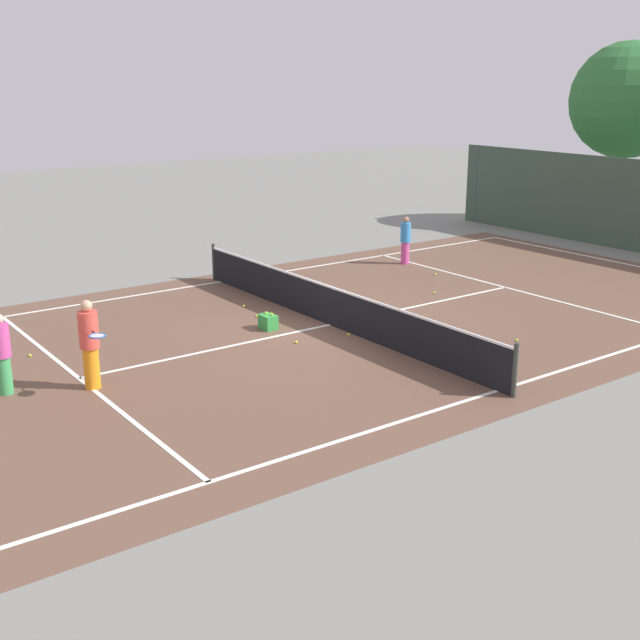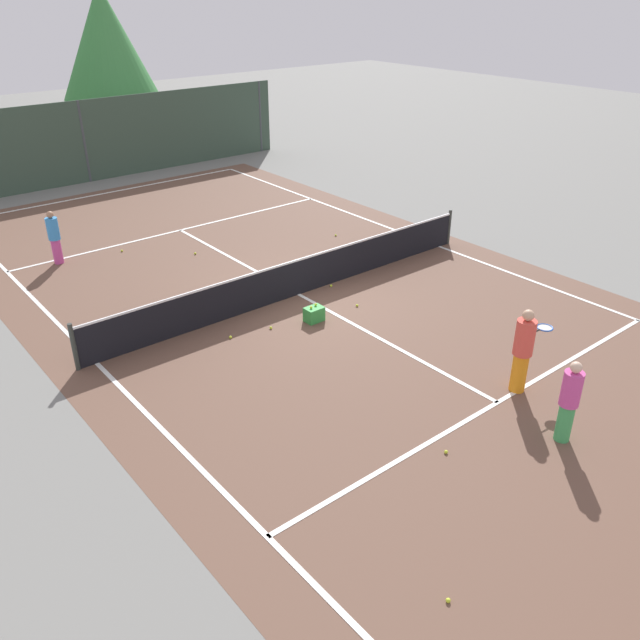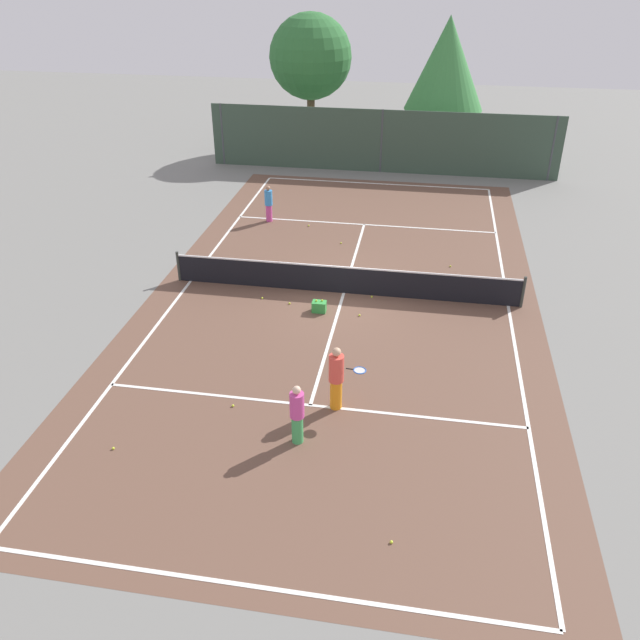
{
  "view_description": "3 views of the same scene",
  "coord_description": "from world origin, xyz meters",
  "px_view_note": "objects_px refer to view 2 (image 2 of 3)",
  "views": [
    {
      "loc": [
        15.52,
        -11.59,
        5.92
      ],
      "look_at": [
        1.16,
        -1.15,
        0.61
      ],
      "focal_mm": 45.76,
      "sensor_mm": 36.0,
      "label": 1
    },
    {
      "loc": [
        -9.4,
        -12.41,
        7.36
      ],
      "look_at": [
        -1.44,
        -2.66,
        0.79
      ],
      "focal_mm": 36.72,
      "sensor_mm": 36.0,
      "label": 2
    },
    {
      "loc": [
        2.52,
        -19.71,
        10.37
      ],
      "look_at": [
        -0.24,
        -3.49,
        0.89
      ],
      "focal_mm": 36.59,
      "sensor_mm": 36.0,
      "label": 3
    }
  ],
  "objects_px": {
    "tennis_ball_10": "(322,277)",
    "player_0": "(54,237)",
    "player_1": "(523,350)",
    "ball_crate": "(314,314)",
    "tennis_ball_2": "(122,251)",
    "tennis_ball_3": "(446,452)",
    "player_2": "(569,401)",
    "tennis_ball_5": "(195,253)",
    "tennis_ball_8": "(357,305)",
    "tennis_ball_0": "(331,286)",
    "tennis_ball_9": "(271,328)",
    "tennis_ball_6": "(336,235)",
    "tennis_ball_4": "(448,600)",
    "tennis_ball_1": "(231,337)"
  },
  "relations": [
    {
      "from": "ball_crate",
      "to": "tennis_ball_6",
      "type": "xyz_separation_m",
      "value": [
        4.24,
        4.16,
        -0.15
      ]
    },
    {
      "from": "tennis_ball_5",
      "to": "tennis_ball_3",
      "type": "bearing_deg",
      "value": -96.6
    },
    {
      "from": "tennis_ball_6",
      "to": "ball_crate",
      "type": "bearing_deg",
      "value": -135.51
    },
    {
      "from": "ball_crate",
      "to": "tennis_ball_8",
      "type": "xyz_separation_m",
      "value": [
        1.33,
        -0.08,
        -0.15
      ]
    },
    {
      "from": "tennis_ball_2",
      "to": "tennis_ball_3",
      "type": "xyz_separation_m",
      "value": [
        0.35,
        -12.6,
        0.0
      ]
    },
    {
      "from": "tennis_ball_10",
      "to": "tennis_ball_3",
      "type": "bearing_deg",
      "value": -113.49
    },
    {
      "from": "tennis_ball_1",
      "to": "tennis_ball_8",
      "type": "distance_m",
      "value": 3.43
    },
    {
      "from": "player_2",
      "to": "tennis_ball_5",
      "type": "height_order",
      "value": "player_2"
    },
    {
      "from": "tennis_ball_2",
      "to": "tennis_ball_3",
      "type": "distance_m",
      "value": 12.61
    },
    {
      "from": "player_1",
      "to": "tennis_ball_4",
      "type": "xyz_separation_m",
      "value": [
        -4.97,
        -2.5,
        -0.9
      ]
    },
    {
      "from": "tennis_ball_5",
      "to": "tennis_ball_8",
      "type": "xyz_separation_m",
      "value": [
        1.41,
        -5.71,
        0.0
      ]
    },
    {
      "from": "tennis_ball_1",
      "to": "tennis_ball_4",
      "type": "bearing_deg",
      "value": -101.59
    },
    {
      "from": "tennis_ball_2",
      "to": "tennis_ball_9",
      "type": "xyz_separation_m",
      "value": [
        0.64,
        -6.92,
        0.0
      ]
    },
    {
      "from": "tennis_ball_0",
      "to": "tennis_ball_8",
      "type": "bearing_deg",
      "value": -101.15
    },
    {
      "from": "ball_crate",
      "to": "tennis_ball_0",
      "type": "bearing_deg",
      "value": 38.17
    },
    {
      "from": "player_0",
      "to": "player_1",
      "type": "distance_m",
      "value": 13.38
    },
    {
      "from": "tennis_ball_1",
      "to": "tennis_ball_6",
      "type": "distance_m",
      "value": 7.25
    },
    {
      "from": "player_0",
      "to": "tennis_ball_9",
      "type": "height_order",
      "value": "player_0"
    },
    {
      "from": "player_1",
      "to": "tennis_ball_9",
      "type": "height_order",
      "value": "player_1"
    },
    {
      "from": "tennis_ball_10",
      "to": "player_0",
      "type": "bearing_deg",
      "value": 132.79
    },
    {
      "from": "player_1",
      "to": "tennis_ball_10",
      "type": "height_order",
      "value": "player_1"
    },
    {
      "from": "player_1",
      "to": "ball_crate",
      "type": "height_order",
      "value": "player_1"
    },
    {
      "from": "player_0",
      "to": "tennis_ball_3",
      "type": "relative_size",
      "value": 23.76
    },
    {
      "from": "player_1",
      "to": "tennis_ball_5",
      "type": "relative_size",
      "value": 27.35
    },
    {
      "from": "tennis_ball_4",
      "to": "tennis_ball_6",
      "type": "height_order",
      "value": "same"
    },
    {
      "from": "tennis_ball_8",
      "to": "tennis_ball_4",
      "type": "bearing_deg",
      "value": -124.28
    },
    {
      "from": "tennis_ball_2",
      "to": "tennis_ball_6",
      "type": "bearing_deg",
      "value": -27.44
    },
    {
      "from": "player_2",
      "to": "tennis_ball_2",
      "type": "height_order",
      "value": "player_2"
    },
    {
      "from": "player_2",
      "to": "tennis_ball_9",
      "type": "distance_m",
      "value": 6.97
    },
    {
      "from": "tennis_ball_0",
      "to": "tennis_ball_2",
      "type": "bearing_deg",
      "value": 118.78
    },
    {
      "from": "tennis_ball_0",
      "to": "tennis_ball_2",
      "type": "relative_size",
      "value": 1.0
    },
    {
      "from": "tennis_ball_5",
      "to": "tennis_ball_0",
      "type": "bearing_deg",
      "value": -69.13
    },
    {
      "from": "tennis_ball_3",
      "to": "tennis_ball_6",
      "type": "distance_m",
      "value": 11.04
    },
    {
      "from": "tennis_ball_5",
      "to": "tennis_ball_9",
      "type": "height_order",
      "value": "same"
    },
    {
      "from": "player_1",
      "to": "tennis_ball_4",
      "type": "distance_m",
      "value": 5.64
    },
    {
      "from": "player_1",
      "to": "tennis_ball_5",
      "type": "xyz_separation_m",
      "value": [
        -1.37,
        10.56,
        -0.9
      ]
    },
    {
      "from": "tennis_ball_1",
      "to": "tennis_ball_6",
      "type": "height_order",
      "value": "same"
    },
    {
      "from": "ball_crate",
      "to": "tennis_ball_6",
      "type": "distance_m",
      "value": 5.94
    },
    {
      "from": "tennis_ball_0",
      "to": "tennis_ball_4",
      "type": "xyz_separation_m",
      "value": [
        -5.27,
        -8.69,
        0.0
      ]
    },
    {
      "from": "tennis_ball_6",
      "to": "tennis_ball_8",
      "type": "bearing_deg",
      "value": -124.39
    },
    {
      "from": "player_1",
      "to": "tennis_ball_9",
      "type": "xyz_separation_m",
      "value": [
        -2.35,
        5.25,
        -0.9
      ]
    },
    {
      "from": "tennis_ball_8",
      "to": "tennis_ball_10",
      "type": "xyz_separation_m",
      "value": [
        0.46,
        1.94,
        0.0
      ]
    },
    {
      "from": "tennis_ball_6",
      "to": "tennis_ball_5",
      "type": "bearing_deg",
      "value": 161.14
    },
    {
      "from": "ball_crate",
      "to": "tennis_ball_6",
      "type": "height_order",
      "value": "ball_crate"
    },
    {
      "from": "player_1",
      "to": "tennis_ball_6",
      "type": "distance_m",
      "value": 9.6
    },
    {
      "from": "ball_crate",
      "to": "tennis_ball_9",
      "type": "bearing_deg",
      "value": 163.02
    },
    {
      "from": "player_1",
      "to": "tennis_ball_3",
      "type": "distance_m",
      "value": 2.82
    },
    {
      "from": "player_0",
      "to": "player_2",
      "type": "distance_m",
      "value": 14.55
    },
    {
      "from": "player_1",
      "to": "tennis_ball_9",
      "type": "distance_m",
      "value": 5.82
    },
    {
      "from": "tennis_ball_1",
      "to": "tennis_ball_10",
      "type": "height_order",
      "value": "same"
    }
  ]
}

